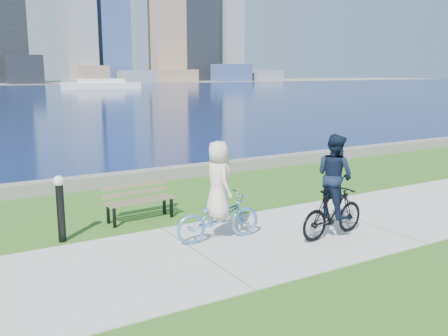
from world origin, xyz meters
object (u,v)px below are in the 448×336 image
(park_bench, at_px, (138,198))
(cyclist_man, at_px, (334,194))
(cyclist_woman, at_px, (218,204))
(bollard_lamp, at_px, (60,204))

(park_bench, bearing_deg, cyclist_man, -51.22)
(cyclist_woman, xyz_separation_m, cyclist_man, (2.04, -1.01, 0.14))
(bollard_lamp, height_order, cyclist_man, cyclist_man)
(park_bench, relative_size, cyclist_woman, 0.81)
(park_bench, relative_size, cyclist_man, 0.77)
(cyclist_woman, bearing_deg, park_bench, 25.28)
(bollard_lamp, distance_m, cyclist_woman, 3.05)
(cyclist_woman, bearing_deg, bollard_lamp, 64.59)
(bollard_lamp, distance_m, cyclist_man, 5.32)
(park_bench, xyz_separation_m, bollard_lamp, (-1.83, -0.62, 0.26))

